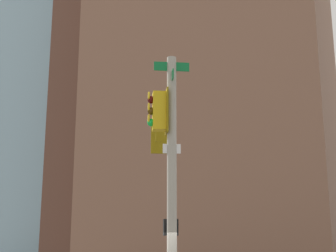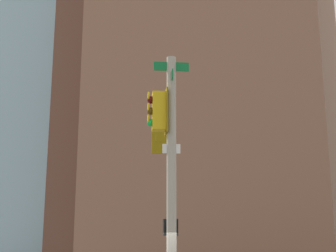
{
  "view_description": "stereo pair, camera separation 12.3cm",
  "coord_description": "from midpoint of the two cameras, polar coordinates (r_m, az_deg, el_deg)",
  "views": [
    {
      "loc": [
        -11.43,
        -4.79,
        2.22
      ],
      "look_at": [
        0.86,
        0.07,
        5.36
      ],
      "focal_mm": 53.33,
      "sensor_mm": 36.0,
      "label": 1
    },
    {
      "loc": [
        -11.38,
        -4.9,
        2.22
      ],
      "look_at": [
        0.86,
        0.07,
        5.36
      ],
      "focal_mm": 53.33,
      "sensor_mm": 36.0,
      "label": 2
    }
  ],
  "objects": [
    {
      "name": "signal_pole_assembly",
      "position": [
        13.67,
        -0.06,
        -2.71
      ],
      "size": [
        4.82,
        2.78,
        7.0
      ],
      "rotation": [
        0.0,
        0.0,
        0.48
      ],
      "color": "#9E998C",
      "rests_on": "ground_plane"
    },
    {
      "name": "building_brick_nearside",
      "position": [
        50.15,
        7.87,
        12.25
      ],
      "size": [
        27.61,
        17.19,
        47.58
      ],
      "primitive_type": "cube",
      "color": "#845B47",
      "rests_on": "ground_plane"
    },
    {
      "name": "building_brick_midblock",
      "position": [
        47.14,
        1.72,
        3.22
      ],
      "size": [
        16.72,
        17.75,
        31.33
      ],
      "primitive_type": "cube",
      "color": "brown",
      "rests_on": "ground_plane"
    }
  ]
}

